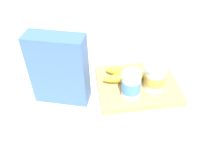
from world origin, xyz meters
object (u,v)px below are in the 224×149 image
at_px(cereal_box, 59,70).
at_px(yogurt_cup_front, 155,78).
at_px(yogurt_cup_back, 131,85).
at_px(cutting_board, 137,85).
at_px(banana_bunch, 126,75).

height_order(cereal_box, yogurt_cup_front, cereal_box).
xyz_separation_m(cereal_box, yogurt_cup_back, (-0.23, 0.04, -0.06)).
distance_m(cutting_board, banana_bunch, 0.06).
xyz_separation_m(cutting_board, yogurt_cup_front, (-0.05, 0.03, 0.06)).
bearing_deg(cutting_board, cereal_box, 2.98).
bearing_deg(banana_bunch, yogurt_cup_front, 145.33).
relative_size(cutting_board, banana_bunch, 1.72).
height_order(cutting_board, cereal_box, cereal_box).
xyz_separation_m(cereal_box, yogurt_cup_front, (-0.32, 0.02, -0.06)).
bearing_deg(cereal_box, banana_bunch, -151.67).
relative_size(cutting_board, yogurt_cup_front, 3.18).
height_order(yogurt_cup_front, yogurt_cup_back, yogurt_cup_back).
relative_size(yogurt_cup_front, banana_bunch, 0.54).
height_order(cutting_board, yogurt_cup_front, yogurt_cup_front).
bearing_deg(yogurt_cup_back, yogurt_cup_front, -163.70).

